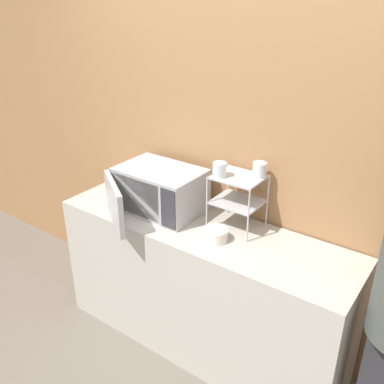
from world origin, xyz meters
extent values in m
plane|color=#6B6056|center=(0.00, 0.00, 0.00)|extent=(12.00, 12.00, 0.00)
cube|color=#9E7047|center=(0.00, 0.59, 1.30)|extent=(8.00, 0.06, 2.60)
cube|color=#B7B2A8|center=(0.00, 0.28, 0.45)|extent=(1.92, 0.55, 0.90)
cube|color=#ADADB2|center=(-0.35, 0.31, 1.05)|extent=(0.54, 0.36, 0.28)
cube|color=#B7B2A8|center=(-0.41, 0.14, 1.05)|extent=(0.38, 0.01, 0.25)
cube|color=#333338|center=(-0.14, 0.13, 1.05)|extent=(0.11, 0.01, 0.25)
cube|color=#ADADB2|center=(-0.45, 0.00, 1.05)|extent=(0.36, 0.26, 0.27)
cylinder|color=#B2B2B7|center=(0.03, 0.29, 1.07)|extent=(0.01, 0.01, 0.33)
cylinder|color=#B2B2B7|center=(0.30, 0.29, 1.07)|extent=(0.01, 0.01, 0.33)
cylinder|color=#B2B2B7|center=(0.03, 0.53, 1.07)|extent=(0.01, 0.01, 0.33)
cylinder|color=#B2B2B7|center=(0.30, 0.53, 1.07)|extent=(0.01, 0.01, 0.33)
cube|color=#B2B2B7|center=(0.16, 0.41, 1.07)|extent=(0.28, 0.23, 0.01)
cube|color=#B2B2B7|center=(0.16, 0.41, 1.23)|extent=(0.28, 0.23, 0.01)
cylinder|color=silver|center=(0.08, 0.34, 1.28)|extent=(0.08, 0.08, 0.09)
cylinder|color=silver|center=(0.26, 0.47, 1.28)|extent=(0.08, 0.08, 0.09)
cylinder|color=silver|center=(0.15, 0.20, 0.91)|extent=(0.08, 0.08, 0.01)
cylinder|color=silver|center=(0.15, 0.20, 0.94)|extent=(0.14, 0.14, 0.07)
camera|label=1|loc=(1.27, -1.58, 2.21)|focal=40.00mm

